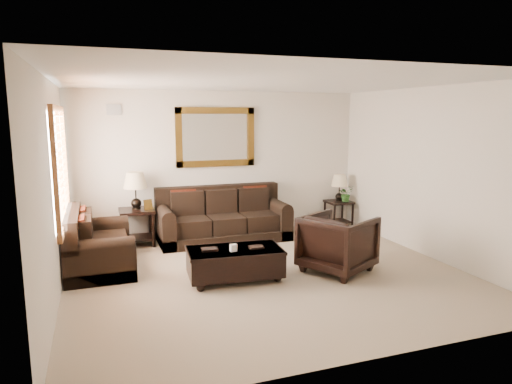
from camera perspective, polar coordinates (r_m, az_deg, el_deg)
name	(u,v)px	position (r m, az deg, el deg)	size (l,w,h in m)	color
room	(268,181)	(6.33, 1.49, 1.37)	(5.51, 5.01, 2.71)	gray
window	(61,167)	(6.81, -23.23, 2.88)	(0.07, 1.96, 1.66)	white
mirror	(216,137)	(8.60, -5.07, 6.84)	(1.50, 0.06, 1.10)	#4E2F0F
air_vent	(114,110)	(8.34, -17.34, 9.81)	(0.25, 0.02, 0.18)	#999999
sofa	(223,221)	(8.39, -4.19, -3.59)	(2.34, 1.01, 0.96)	black
loveseat	(95,247)	(7.17, -19.45, -6.55)	(0.94, 1.58, 0.89)	black
end_table_left	(136,198)	(8.17, -14.77, -0.72)	(0.59, 0.59, 1.29)	black
end_table_right	(339,193)	(9.43, 10.35, -0.10)	(0.48, 0.48, 1.07)	black
coffee_table	(235,261)	(6.36, -2.67, -8.56)	(1.35, 0.80, 0.55)	black
armchair	(338,241)	(6.75, 10.19, -5.99)	(0.89, 0.84, 0.92)	black
potted_plant	(346,195)	(9.42, 11.16, -0.40)	(0.29, 0.32, 0.25)	#26551D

